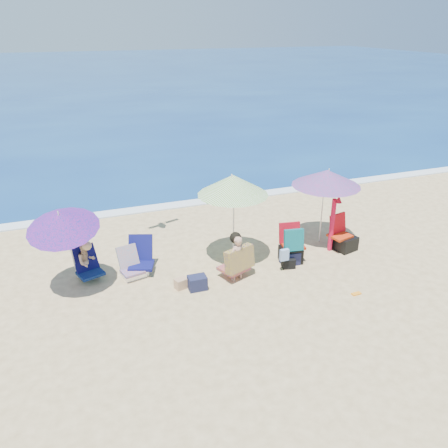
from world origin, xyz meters
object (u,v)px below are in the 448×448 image
object	(u,v)px
umbrella_striped	(233,185)
camp_chair_right	(291,249)
umbrella_turquoise	(327,178)
chair_navy	(139,262)
chair_rainbow	(132,269)
furled_umbrella	(333,220)
person_center	(237,258)
camp_chair_left	(344,240)
person_left	(87,261)
umbrella_blue	(61,220)

from	to	relation	value
umbrella_striped	camp_chair_right	world-z (taller)	umbrella_striped
umbrella_turquoise	camp_chair_right	world-z (taller)	umbrella_turquoise
chair_navy	chair_rainbow	world-z (taller)	chair_navy
furled_umbrella	chair_navy	size ratio (longest dim) A/B	1.71
umbrella_turquoise	person_center	world-z (taller)	umbrella_turquoise
camp_chair_left	person_center	size ratio (longest dim) A/B	0.83
chair_navy	person_left	distance (m)	1.14
person_center	umbrella_blue	bearing A→B (deg)	167.71
person_left	camp_chair_right	bearing A→B (deg)	-10.66
umbrella_blue	chair_rainbow	distance (m)	1.93
furled_umbrella	person_center	bearing A→B (deg)	-170.50
umbrella_blue	camp_chair_right	xyz separation A→B (m)	(4.87, -0.48, -1.27)
camp_chair_right	person_left	xyz separation A→B (m)	(-4.50, 0.85, 0.09)
umbrella_turquoise	umbrella_striped	world-z (taller)	umbrella_striped
umbrella_striped	camp_chair_left	xyz separation A→B (m)	(2.74, -0.48, -1.59)
chair_navy	chair_rainbow	distance (m)	0.27
umbrella_turquoise	person_center	bearing A→B (deg)	-159.77
umbrella_striped	furled_umbrella	bearing A→B (deg)	-10.06
person_left	umbrella_turquoise	bearing A→B (deg)	-1.18
chair_rainbow	camp_chair_right	world-z (taller)	camp_chair_right
chair_rainbow	camp_chair_left	world-z (taller)	camp_chair_left
umbrella_turquoise	chair_rainbow	world-z (taller)	umbrella_turquoise
umbrella_striped	person_center	bearing A→B (deg)	-104.46
umbrella_turquoise	chair_rainbow	distance (m)	5.08
camp_chair_left	camp_chair_right	xyz separation A→B (m)	(-1.52, -0.13, 0.07)
umbrella_turquoise	umbrella_blue	xyz separation A→B (m)	(-6.13, -0.25, -0.09)
person_center	person_left	world-z (taller)	person_center
umbrella_turquoise	camp_chair_left	bearing A→B (deg)	-66.50
umbrella_turquoise	person_center	size ratio (longest dim) A/B	1.84
umbrella_blue	person_center	world-z (taller)	umbrella_blue
umbrella_striped	person_left	distance (m)	3.59
chair_rainbow	chair_navy	bearing A→B (deg)	42.71
umbrella_turquoise	camp_chair_left	size ratio (longest dim) A/B	2.21
umbrella_striped	furled_umbrella	size ratio (longest dim) A/B	1.43
person_left	chair_rainbow	bearing A→B (deg)	-12.90
furled_umbrella	chair_rainbow	size ratio (longest dim) A/B	2.16
umbrella_striped	camp_chair_right	bearing A→B (deg)	-26.20
camp_chair_right	person_left	bearing A→B (deg)	169.34
camp_chair_right	person_left	size ratio (longest dim) A/B	1.00
umbrella_striped	furled_umbrella	world-z (taller)	umbrella_striped
umbrella_striped	chair_navy	world-z (taller)	umbrella_striped
furled_umbrella	chair_rainbow	distance (m)	4.84
camp_chair_left	chair_rainbow	bearing A→B (deg)	174.27
umbrella_turquoise	umbrella_blue	distance (m)	6.13
umbrella_blue	camp_chair_left	distance (m)	6.54
umbrella_turquoise	chair_rainbow	xyz separation A→B (m)	(-4.84, -0.09, -1.52)
chair_navy	person_left	bearing A→B (deg)	178.61
chair_navy	person_center	world-z (taller)	person_center
umbrella_blue	person_left	xyz separation A→B (m)	(0.37, 0.37, -1.18)
chair_navy	chair_rainbow	bearing A→B (deg)	-137.29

